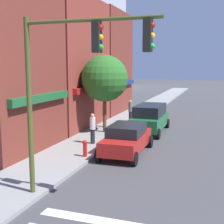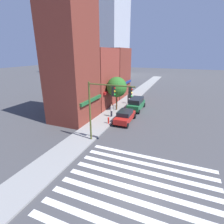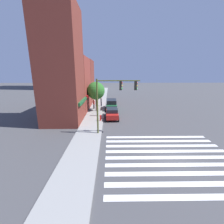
# 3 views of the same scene
# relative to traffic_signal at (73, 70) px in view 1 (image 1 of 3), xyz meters

# --- Properties ---
(storefront_row) EXTENTS (21.47, 5.30, 15.28)m
(storefront_row) POSITION_rel_traffic_signal_xyz_m (11.29, 6.78, 1.42)
(storefront_row) COLOR maroon
(storefront_row) RESTS_ON ground_plane
(traffic_signal) EXTENTS (0.32, 4.68, 6.26)m
(traffic_signal) POSITION_rel_traffic_signal_xyz_m (0.00, 0.00, 0.00)
(traffic_signal) COLOR #474C1E
(traffic_signal) RESTS_ON ground_plane
(sedan_red) EXTENTS (4.44, 2.02, 1.59)m
(sedan_red) POSITION_rel_traffic_signal_xyz_m (6.28, -0.01, -3.69)
(sedan_red) COLOR #B21E19
(sedan_red) RESTS_ON ground_plane
(suv_green) EXTENTS (4.71, 2.12, 1.94)m
(suv_green) POSITION_rel_traffic_signal_xyz_m (12.11, -0.01, -3.50)
(suv_green) COLOR #1E6638
(suv_green) RESTS_ON ground_plane
(pedestrian_red_jacket) EXTENTS (0.32, 0.32, 1.77)m
(pedestrian_red_jacket) POSITION_rel_traffic_signal_xyz_m (12.16, 3.40, -3.46)
(pedestrian_red_jacket) COLOR #23232D
(pedestrian_red_jacket) RESTS_ON sidewalk_left
(pedestrian_white_shirt) EXTENTS (0.32, 0.32, 1.77)m
(pedestrian_white_shirt) POSITION_rel_traffic_signal_xyz_m (7.23, 2.33, -3.46)
(pedestrian_white_shirt) COLOR #23232D
(pedestrian_white_shirt) RESTS_ON sidewalk_left
(pedestrian_grey_coat) EXTENTS (0.32, 0.32, 1.77)m
(pedestrian_grey_coat) POSITION_rel_traffic_signal_xyz_m (14.67, 2.13, -3.46)
(pedestrian_grey_coat) COLOR #23232D
(pedestrian_grey_coat) RESTS_ON sidewalk_left
(fire_hydrant) EXTENTS (0.24, 0.24, 0.84)m
(fire_hydrant) POSITION_rel_traffic_signal_xyz_m (4.66, 1.69, -3.91)
(fire_hydrant) COLOR red
(fire_hydrant) RESTS_ON sidewalk_left
(street_tree) EXTENTS (3.14, 3.14, 5.23)m
(street_tree) POSITION_rel_traffic_signal_xyz_m (10.50, 2.79, -0.73)
(street_tree) COLOR brown
(street_tree) RESTS_ON sidewalk_left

